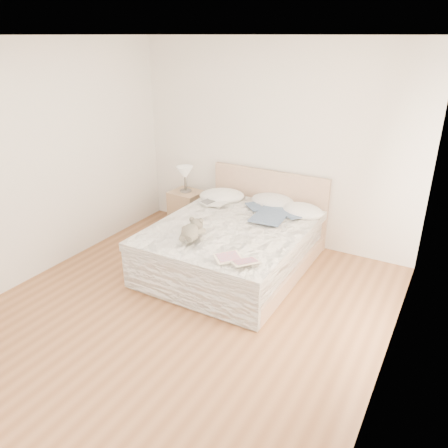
{
  "coord_description": "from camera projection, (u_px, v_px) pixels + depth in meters",
  "views": [
    {
      "loc": [
        2.29,
        -3.11,
        2.71
      ],
      "look_at": [
        -0.07,
        1.05,
        0.62
      ],
      "focal_mm": 35.0,
      "sensor_mm": 36.0,
      "label": 1
    }
  ],
  "objects": [
    {
      "name": "wall_right",
      "position": [
        401.0,
        239.0,
        3.16
      ],
      "size": [
        0.02,
        4.5,
        2.7
      ],
      "primitive_type": "cube",
      "color": "white",
      "rests_on": "ground"
    },
    {
      "name": "wall_back",
      "position": [
        273.0,
        144.0,
        5.85
      ],
      "size": [
        4.0,
        0.02,
        2.7
      ],
      "primitive_type": "cube",
      "color": "white",
      "rests_on": "ground"
    },
    {
      "name": "wall_left",
      "position": [
        32.0,
        164.0,
        4.97
      ],
      "size": [
        0.02,
        4.5,
        2.7
      ],
      "primitive_type": "cube",
      "color": "white",
      "rests_on": "ground"
    },
    {
      "name": "nightstand",
      "position": [
        187.0,
        209.0,
        6.58
      ],
      "size": [
        0.48,
        0.44,
        0.56
      ],
      "primitive_type": "cube",
      "rotation": [
        0.0,
        0.0,
        -0.08
      ],
      "color": "tan",
      "rests_on": "floor"
    },
    {
      "name": "floor",
      "position": [
        181.0,
        314.0,
        4.6
      ],
      "size": [
        4.0,
        4.5,
        0.0
      ],
      "primitive_type": "cube",
      "color": "brown",
      "rests_on": "ground"
    },
    {
      "name": "teddy_bear",
      "position": [
        190.0,
        237.0,
        4.82
      ],
      "size": [
        0.32,
        0.4,
        0.18
      ],
      "primitive_type": null,
      "rotation": [
        0.0,
        0.0,
        0.25
      ],
      "color": "#655E50",
      "rests_on": "bed"
    },
    {
      "name": "table_lamp",
      "position": [
        185.0,
        174.0,
        6.38
      ],
      "size": [
        0.24,
        0.24,
        0.38
      ],
      "color": "#504A46",
      "rests_on": "nightstand"
    },
    {
      "name": "pillow_right",
      "position": [
        303.0,
        211.0,
        5.56
      ],
      "size": [
        0.64,
        0.51,
        0.17
      ],
      "primitive_type": "ellipsoid",
      "rotation": [
        0.0,
        0.0,
        -0.23
      ],
      "color": "white",
      "rests_on": "bed"
    },
    {
      "name": "window",
      "position": [
        408.0,
        212.0,
        3.36
      ],
      "size": [
        0.02,
        1.3,
        1.1
      ],
      "primitive_type": "cube",
      "color": "white",
      "rests_on": "wall_right"
    },
    {
      "name": "bed",
      "position": [
        235.0,
        244.0,
        5.43
      ],
      "size": [
        1.72,
        2.14,
        1.0
      ],
      "color": "tan",
      "rests_on": "floor"
    },
    {
      "name": "childrens_book",
      "position": [
        237.0,
        260.0,
        4.37
      ],
      "size": [
        0.47,
        0.45,
        0.03
      ],
      "primitive_type": "cube",
      "rotation": [
        0.0,
        0.0,
        -0.68
      ],
      "color": "beige",
      "rests_on": "bed"
    },
    {
      "name": "pillow_left",
      "position": [
        222.0,
        196.0,
        6.07
      ],
      "size": [
        0.76,
        0.67,
        0.19
      ],
      "primitive_type": "ellipsoid",
      "rotation": [
        0.0,
        0.0,
        0.47
      ],
      "color": "white",
      "rests_on": "bed"
    },
    {
      "name": "pillow_middle",
      "position": [
        273.0,
        201.0,
        5.89
      ],
      "size": [
        0.6,
        0.42,
        0.18
      ],
      "primitive_type": "ellipsoid",
      "rotation": [
        0.0,
        0.0,
        0.01
      ],
      "color": "white",
      "rests_on": "bed"
    },
    {
      "name": "photo_book",
      "position": [
        214.0,
        204.0,
        5.83
      ],
      "size": [
        0.37,
        0.28,
        0.03
      ],
      "primitive_type": "cube",
      "rotation": [
        0.0,
        0.0,
        -0.17
      ],
      "color": "white",
      "rests_on": "bed"
    },
    {
      "name": "ceiling",
      "position": [
        168.0,
        35.0,
        3.52
      ],
      "size": [
        4.0,
        4.5,
        0.0
      ],
      "primitive_type": "cube",
      "color": "white",
      "rests_on": "ground"
    },
    {
      "name": "blouse",
      "position": [
        270.0,
        215.0,
        5.44
      ],
      "size": [
        0.66,
        0.7,
        0.02
      ],
      "primitive_type": null,
      "rotation": [
        0.0,
        0.0,
        0.07
      ],
      "color": "#364966",
      "rests_on": "bed"
    }
  ]
}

